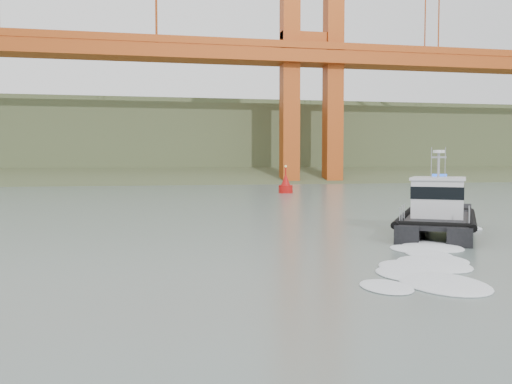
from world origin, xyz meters
The scene contains 4 objects.
ground centered at (0.00, 0.00, 0.00)m, with size 400.00×400.00×0.00m, color slate.
headlands centered at (0.00, 125.50, 7.05)m, with size 500.00×105.36×27.12m.
patrol_boat centered at (8.58, 7.24, 1.24)m, with size 8.56×10.66×4.97m.
nav_buoy centered at (9.93, 46.85, 0.98)m, with size 1.79×1.79×3.72m.
Camera 1 is at (-8.29, -22.60, 4.29)m, focal length 40.00 mm.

